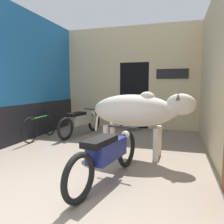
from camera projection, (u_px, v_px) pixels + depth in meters
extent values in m
plane|color=gray|center=(20.00, 220.00, 2.36)|extent=(30.00, 30.00, 0.00)
cube|color=#236BAD|center=(14.00, 75.00, 5.49)|extent=(0.18, 5.59, 3.46)
cube|color=black|center=(20.00, 124.00, 5.60)|extent=(0.03, 5.59, 0.97)
cube|color=beige|center=(131.00, 45.00, 7.43)|extent=(4.55, 0.18, 1.21)
cube|color=beige|center=(95.00, 95.00, 8.00)|extent=(1.93, 0.18, 2.25)
cube|color=beige|center=(173.00, 96.00, 7.21)|extent=(1.63, 0.18, 2.25)
cube|color=black|center=(136.00, 95.00, 7.93)|extent=(1.00, 0.90, 2.25)
cube|color=black|center=(172.00, 74.00, 7.04)|extent=(1.01, 0.03, 0.32)
cube|color=beige|center=(221.00, 71.00, 4.14)|extent=(0.18, 5.59, 3.46)
ellipsoid|color=beige|center=(133.00, 110.00, 4.48)|extent=(1.74, 0.83, 0.65)
ellipsoid|color=beige|center=(147.00, 98.00, 4.34)|extent=(0.33, 0.30, 0.24)
cylinder|color=beige|center=(171.00, 109.00, 4.19)|extent=(0.46, 0.34, 0.43)
ellipsoid|color=beige|center=(181.00, 104.00, 4.12)|extent=(0.58, 0.39, 0.41)
cylinder|color=beige|center=(97.00, 118.00, 4.79)|extent=(0.13, 0.05, 0.57)
cylinder|color=beige|center=(159.00, 141.00, 4.54)|extent=(0.11, 0.11, 0.63)
cylinder|color=beige|center=(156.00, 145.00, 4.19)|extent=(0.11, 0.11, 0.63)
cylinder|color=beige|center=(112.00, 136.00, 4.92)|extent=(0.11, 0.11, 0.63)
cylinder|color=beige|center=(106.00, 140.00, 4.57)|extent=(0.11, 0.11, 0.63)
cone|color=#473D33|center=(179.00, 96.00, 4.25)|extent=(0.08, 0.13, 0.16)
cone|color=#473D33|center=(178.00, 96.00, 3.99)|extent=(0.08, 0.13, 0.16)
torus|color=black|center=(79.00, 178.00, 2.67)|extent=(0.21, 0.65, 0.64)
torus|color=black|center=(127.00, 149.00, 3.92)|extent=(0.21, 0.65, 0.64)
cube|color=navy|center=(107.00, 150.00, 3.28)|extent=(0.43, 0.82, 0.28)
cube|color=black|center=(100.00, 141.00, 3.07)|extent=(0.38, 0.66, 0.09)
cylinder|color=black|center=(123.00, 127.00, 3.73)|extent=(0.57, 0.15, 0.03)
sphere|color=silver|center=(125.00, 135.00, 3.84)|extent=(0.15, 0.15, 0.15)
torus|color=black|center=(66.00, 129.00, 5.85)|extent=(0.21, 0.62, 0.62)
torus|color=black|center=(94.00, 122.00, 7.05)|extent=(0.21, 0.62, 0.62)
cube|color=#9E9993|center=(81.00, 119.00, 6.43)|extent=(0.44, 0.81, 0.28)
cube|color=black|center=(77.00, 114.00, 6.23)|extent=(0.38, 0.65, 0.09)
cylinder|color=black|center=(91.00, 109.00, 6.87)|extent=(0.57, 0.15, 0.03)
sphere|color=silver|center=(93.00, 114.00, 6.98)|extent=(0.15, 0.15, 0.15)
torus|color=black|center=(30.00, 130.00, 5.52)|extent=(0.06, 0.67, 0.67)
torus|color=black|center=(50.00, 124.00, 6.45)|extent=(0.06, 0.67, 0.67)
cylinder|color=green|center=(41.00, 117.00, 5.95)|extent=(0.05, 0.79, 0.03)
cylinder|color=black|center=(48.00, 113.00, 6.33)|extent=(0.44, 0.04, 0.03)
cube|color=brown|center=(131.00, 125.00, 7.08)|extent=(0.25, 0.14, 0.39)
cube|color=brown|center=(132.00, 117.00, 7.13)|extent=(0.25, 0.32, 0.11)
cube|color=#386B42|center=(132.00, 110.00, 7.17)|extent=(0.36, 0.20, 0.50)
sphere|color=#937051|center=(132.00, 99.00, 7.13)|extent=(0.20, 0.20, 0.20)
cylinder|color=#DB6093|center=(125.00, 123.00, 7.50)|extent=(0.20, 0.20, 0.35)
cylinder|color=#DB6093|center=(125.00, 118.00, 7.48)|extent=(0.29, 0.29, 0.04)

